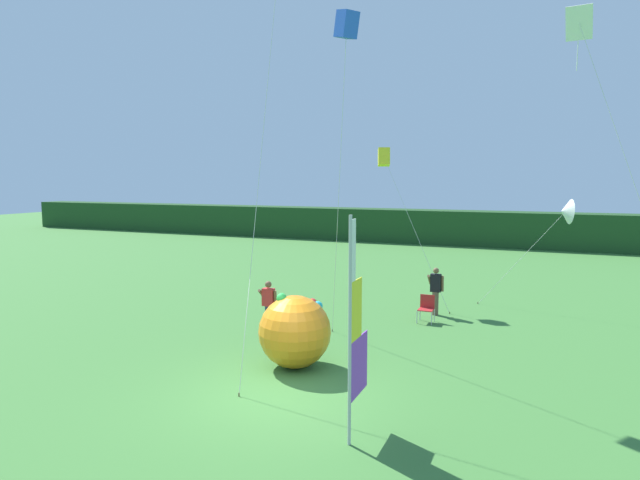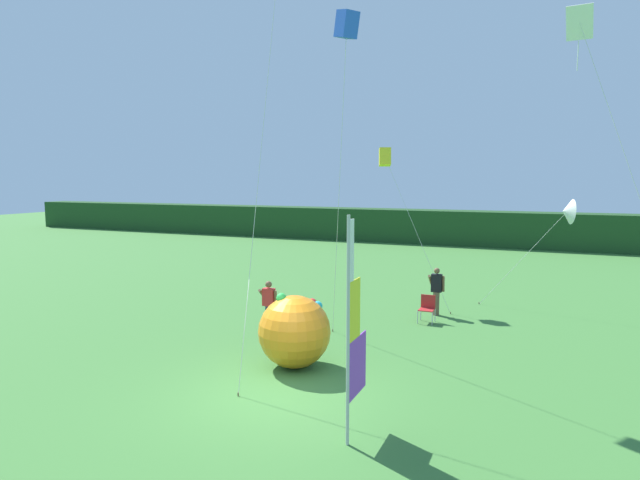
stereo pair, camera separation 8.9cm
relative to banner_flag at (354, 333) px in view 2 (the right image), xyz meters
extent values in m
plane|color=#3D7533|center=(-2.26, 1.20, -1.98)|extent=(120.00, 120.00, 0.00)
cube|color=#1E421E|center=(-2.26, 30.35, -0.77)|extent=(80.00, 2.40, 2.43)
cylinder|color=#B7B7BC|center=(0.00, -0.29, 0.09)|extent=(0.06, 0.06, 4.13)
cube|color=purple|center=(0.00, 0.22, -0.69)|extent=(0.02, 0.97, 1.10)
cube|color=yellow|center=(0.00, 0.04, 0.42)|extent=(0.02, 0.60, 1.10)
cube|color=white|center=(0.00, -0.15, 1.52)|extent=(0.02, 0.23, 1.10)
cylinder|color=brown|center=(-0.31, 9.57, -1.57)|extent=(0.22, 0.22, 0.82)
cube|color=black|center=(-0.31, 9.57, -0.85)|extent=(0.36, 0.20, 0.63)
sphere|color=brown|center=(-0.31, 9.57, -0.41)|extent=(0.20, 0.20, 0.20)
cylinder|color=brown|center=(-0.54, 9.63, -0.76)|extent=(0.09, 0.48, 0.42)
cylinder|color=brown|center=(-0.08, 9.58, -0.86)|extent=(0.09, 0.14, 0.56)
cylinder|color=#2D334C|center=(-4.49, 5.11, -1.52)|extent=(0.22, 0.22, 0.93)
cube|color=red|center=(-4.49, 5.11, -0.79)|extent=(0.36, 0.20, 0.53)
sphere|color=brown|center=(-4.49, 5.11, -0.40)|extent=(0.20, 0.20, 0.20)
cylinder|color=brown|center=(-4.72, 5.17, -0.75)|extent=(0.09, 0.48, 0.42)
cylinder|color=brown|center=(-4.26, 5.11, -0.84)|extent=(0.09, 0.14, 0.56)
sphere|color=orange|center=(-2.60, 2.96, -1.06)|extent=(1.83, 1.83, 1.83)
sphere|color=red|center=(-2.41, 3.62, -0.46)|extent=(0.26, 0.26, 0.26)
sphere|color=#23B2C6|center=(-2.24, 3.60, -0.52)|extent=(0.26, 0.26, 0.26)
sphere|color=green|center=(-2.91, 2.85, -0.21)|extent=(0.26, 0.26, 0.26)
cylinder|color=#BCBCC1|center=(-0.65, 8.20, -1.77)|extent=(0.03, 0.03, 0.42)
cylinder|color=#BCBCC1|center=(-0.17, 8.20, -1.77)|extent=(0.03, 0.03, 0.42)
cylinder|color=#BCBCC1|center=(-0.65, 8.68, -1.77)|extent=(0.03, 0.03, 0.42)
cylinder|color=#BCBCC1|center=(-0.17, 8.68, -1.77)|extent=(0.03, 0.03, 0.42)
cube|color=#B22323|center=(-0.41, 8.44, -1.55)|extent=(0.48, 0.48, 0.03)
cube|color=#B22323|center=(-0.41, 8.68, -1.31)|extent=(0.48, 0.03, 0.44)
cube|color=white|center=(3.63, 5.78, 6.47)|extent=(0.64, 0.52, 0.71)
cylinder|color=white|center=(3.63, 5.78, 5.70)|extent=(0.02, 0.02, 0.70)
cylinder|color=brown|center=(0.15, 9.90, -1.94)|extent=(0.03, 0.03, 0.08)
cylinder|color=silver|center=(-1.31, 10.69, 0.80)|extent=(2.93, 1.60, 5.57)
cube|color=yellow|center=(-2.77, 11.48, 3.59)|extent=(0.60, 0.67, 0.73)
cylinder|color=brown|center=(-2.95, 0.81, -1.94)|extent=(0.03, 0.03, 0.08)
cylinder|color=silver|center=(-3.06, 2.17, 3.40)|extent=(0.24, 2.74, 10.76)
cylinder|color=brown|center=(0.89, 11.83, -1.94)|extent=(0.03, 0.03, 0.08)
cylinder|color=silver|center=(2.33, 11.79, -0.18)|extent=(2.88, 0.09, 3.60)
cone|color=white|center=(3.76, 11.75, 1.61)|extent=(0.59, 0.95, 0.90)
cylinder|color=brown|center=(-2.87, 6.27, -1.94)|extent=(0.03, 0.03, 0.08)
cylinder|color=silver|center=(-2.44, 5.65, 2.43)|extent=(0.88, 1.25, 8.82)
cube|color=blue|center=(-2.01, 5.03, 6.83)|extent=(0.75, 0.71, 0.77)
camera|label=1|loc=(3.04, -8.98, 2.78)|focal=30.27mm
camera|label=2|loc=(3.12, -8.95, 2.78)|focal=30.27mm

